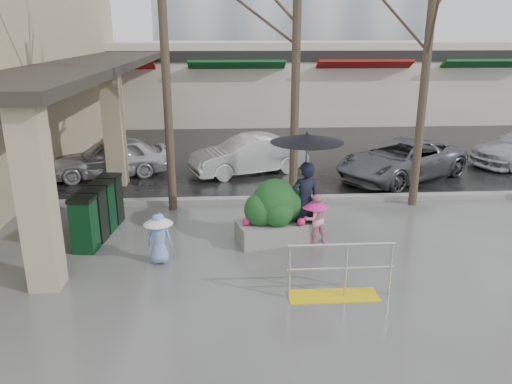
{
  "coord_description": "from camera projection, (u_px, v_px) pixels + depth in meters",
  "views": [
    {
      "loc": [
        -0.56,
        -9.01,
        4.51
      ],
      "look_at": [
        0.05,
        0.92,
        1.3
      ],
      "focal_mm": 35.0,
      "sensor_mm": 36.0,
      "label": 1
    }
  ],
  "objects": [
    {
      "name": "ground",
      "position": [
        256.0,
        268.0,
        9.98
      ],
      "size": [
        120.0,
        120.0,
        0.0
      ],
      "primitive_type": "plane",
      "color": "#51514F",
      "rests_on": "ground"
    },
    {
      "name": "street_asphalt",
      "position": [
        234.0,
        108.0,
        30.87
      ],
      "size": [
        120.0,
        36.0,
        0.01
      ],
      "primitive_type": "cube",
      "color": "black",
      "rests_on": "ground"
    },
    {
      "name": "curb",
      "position": [
        247.0,
        200.0,
        13.75
      ],
      "size": [
        120.0,
        0.3,
        0.15
      ],
      "primitive_type": "cube",
      "color": "gray",
      "rests_on": "ground"
    },
    {
      "name": "canopy_slab",
      "position": [
        94.0,
        60.0,
        16.18
      ],
      "size": [
        2.8,
        18.0,
        0.25
      ],
      "primitive_type": "cube",
      "color": "#2D2823",
      "rests_on": "pillar_front"
    },
    {
      "name": "pillar_front",
      "position": [
        36.0,
        197.0,
        8.73
      ],
      "size": [
        0.55,
        0.55,
        3.5
      ],
      "primitive_type": "cube",
      "color": "tan",
      "rests_on": "ground"
    },
    {
      "name": "pillar_back",
      "position": [
        114.0,
        128.0,
        14.91
      ],
      "size": [
        0.55,
        0.55,
        3.5
      ],
      "primitive_type": "cube",
      "color": "tan",
      "rests_on": "ground"
    },
    {
      "name": "storefront_row",
      "position": [
        273.0,
        80.0,
        26.54
      ],
      "size": [
        34.0,
        6.74,
        4.0
      ],
      "color": "beige",
      "rests_on": "ground"
    },
    {
      "name": "handrail",
      "position": [
        338.0,
        277.0,
        8.8
      ],
      "size": [
        1.9,
        0.5,
        1.03
      ],
      "color": "yellow",
      "rests_on": "ground"
    },
    {
      "name": "tree_west",
      "position": [
        162.0,
        6.0,
        11.71
      ],
      "size": [
        3.2,
        3.2,
        6.8
      ],
      "color": "#382B21",
      "rests_on": "ground"
    },
    {
      "name": "tree_mideast",
      "position": [
        431.0,
        16.0,
        12.16
      ],
      "size": [
        3.2,
        3.2,
        6.5
      ],
      "color": "#382B21",
      "rests_on": "ground"
    },
    {
      "name": "woman",
      "position": [
        306.0,
        173.0,
        10.82
      ],
      "size": [
        1.59,
        1.59,
        2.49
      ],
      "rotation": [
        0.0,
        0.0,
        3.38
      ],
      "color": "black",
      "rests_on": "ground"
    },
    {
      "name": "child_pink",
      "position": [
        315.0,
        216.0,
        11.0
      ],
      "size": [
        0.67,
        0.6,
        1.13
      ],
      "rotation": [
        0.0,
        0.0,
        3.51
      ],
      "color": "#FF9BBC",
      "rests_on": "ground"
    },
    {
      "name": "child_blue",
      "position": [
        159.0,
        234.0,
        10.03
      ],
      "size": [
        0.59,
        0.59,
        1.07
      ],
      "rotation": [
        0.0,
        0.0,
        3.02
      ],
      "color": "#789AD5",
      "rests_on": "ground"
    },
    {
      "name": "planter",
      "position": [
        275.0,
        212.0,
        11.07
      ],
      "size": [
        1.81,
        1.21,
        1.45
      ],
      "rotation": [
        0.0,
        0.0,
        0.24
      ],
      "color": "slate",
      "rests_on": "ground"
    },
    {
      "name": "news_boxes",
      "position": [
        99.0,
        211.0,
        11.38
      ],
      "size": [
        0.75,
        2.22,
        1.22
      ],
      "rotation": [
        0.0,
        0.0,
        -0.12
      ],
      "color": "#0D3B1D",
      "rests_on": "ground"
    },
    {
      "name": "car_a",
      "position": [
        110.0,
        157.0,
        16.1
      ],
      "size": [
        3.96,
        2.42,
        1.26
      ],
      "primitive_type": "imported",
      "rotation": [
        0.0,
        0.0,
        -1.3
      ],
      "color": "silver",
      "rests_on": "ground"
    },
    {
      "name": "car_b",
      "position": [
        249.0,
        155.0,
        16.43
      ],
      "size": [
        4.05,
        2.57,
        1.26
      ],
      "primitive_type": "imported",
      "rotation": [
        0.0,
        0.0,
        -1.22
      ],
      "color": "silver",
      "rests_on": "ground"
    },
    {
      "name": "car_c",
      "position": [
        401.0,
        160.0,
        15.83
      ],
      "size": [
        4.96,
        4.16,
        1.26
      ],
      "primitive_type": "imported",
      "rotation": [
        0.0,
        0.0,
        -1.02
      ],
      "color": "#595B60",
      "rests_on": "ground"
    }
  ]
}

